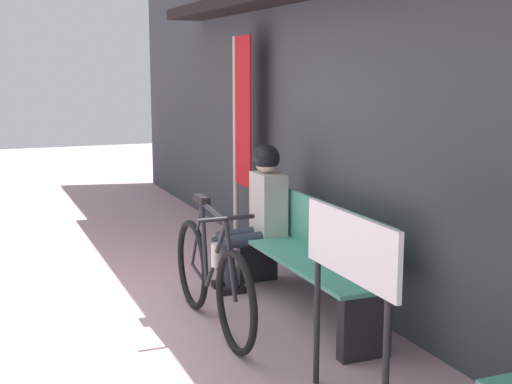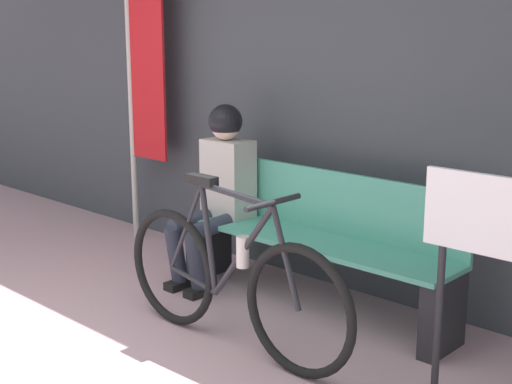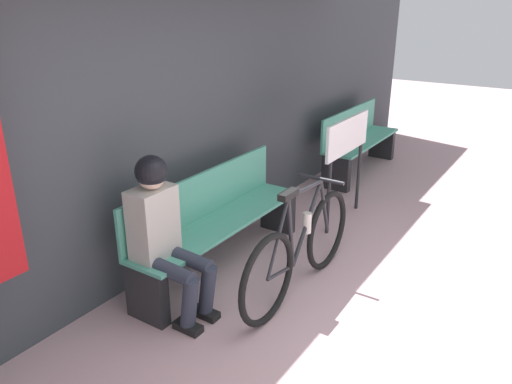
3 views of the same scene
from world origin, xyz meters
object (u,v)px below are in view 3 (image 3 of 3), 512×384
Objects in this scene: signboard at (347,144)px; person_seated at (163,227)px; park_bench_far at (358,143)px; park_bench_near at (217,223)px; bicycle at (300,249)px.

person_seated is at bearing 169.89° from signboard.
signboard reaches higher than park_bench_far.
signboard is (1.52, -0.52, 0.43)m from park_bench_near.
park_bench_near is 1.74× the size of signboard.
person_seated is 1.10× the size of signboard.
park_bench_near is 1.58× the size of person_seated.
signboard is at bearing -162.21° from park_bench_far.
person_seated is at bearing -172.01° from park_bench_near.
signboard is (1.48, 0.29, 0.47)m from bicycle.
bicycle is 3.18m from park_bench_far.
park_bench_near is 3.11m from park_bench_far.
bicycle reaches higher than park_bench_near.
signboard reaches higher than bicycle.
person_seated is at bearing -178.46° from park_bench_far.
park_bench_far is (3.11, -0.00, -0.01)m from park_bench_near.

